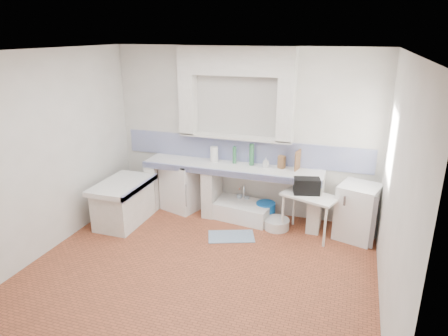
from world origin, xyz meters
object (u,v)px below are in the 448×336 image
(sink, at_px, (240,211))
(fridge, at_px, (357,212))
(stove, at_px, (183,186))
(side_table, at_px, (309,215))

(sink, height_order, fridge, fridge)
(stove, relative_size, side_table, 1.05)
(side_table, bearing_deg, stove, -167.97)
(stove, xyz_separation_m, sink, (1.08, -0.06, -0.30))
(side_table, distance_m, fridge, 0.73)
(sink, xyz_separation_m, side_table, (1.17, -0.27, 0.21))
(side_table, height_order, fridge, fridge)
(side_table, bearing_deg, sink, -172.64)
(stove, bearing_deg, sink, 14.34)
(fridge, bearing_deg, sink, -166.64)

